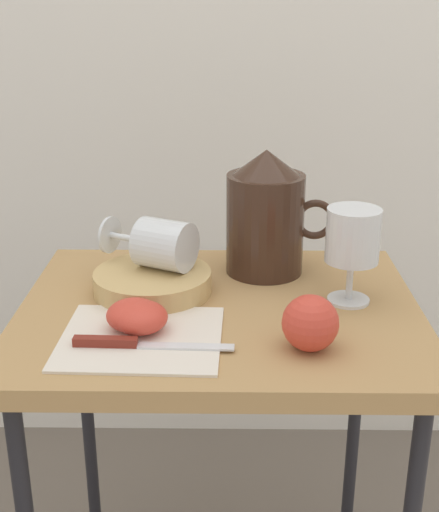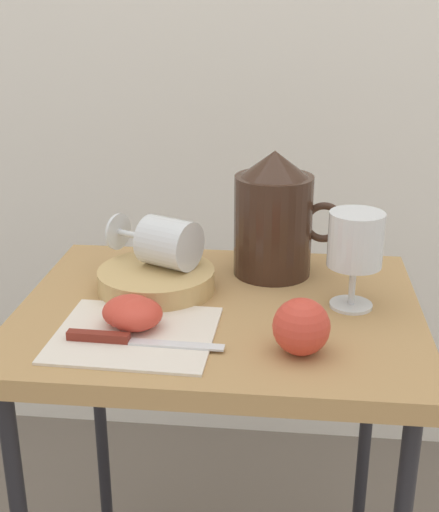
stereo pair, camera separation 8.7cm
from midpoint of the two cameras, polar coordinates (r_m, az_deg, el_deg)
name	(u,v)px [view 1 (the left image)]	position (r m, az deg, el deg)	size (l,w,h in m)	color
curtain_drape	(223,10)	(1.60, -1.34, 19.66)	(2.40, 0.03, 2.15)	silver
table	(220,344)	(1.06, -2.37, -7.32)	(0.60, 0.48, 0.67)	#AD8451
linen_napkin	(141,338)	(0.95, -9.15, -6.75)	(0.22, 0.19, 0.00)	silver
basket_tray	(153,282)	(1.08, -7.87, -2.20)	(0.18, 0.18, 0.04)	tan
pitcher	(266,223)	(1.13, 1.63, 2.71)	(0.18, 0.13, 0.21)	#382319
wine_glass_upright	(353,240)	(1.02, 8.57, 1.24)	(0.08, 0.08, 0.15)	silver
wine_glass_tipped_near	(162,244)	(1.07, -7.08, 0.95)	(0.16, 0.13, 0.08)	silver
apple_half_left	(140,317)	(0.95, -9.19, -5.09)	(0.08, 0.08, 0.04)	#CC3D2D
apple_half_right	(133,315)	(0.96, -9.73, -4.88)	(0.08, 0.08, 0.04)	#CC3D2D
apple_whole	(310,323)	(0.90, 4.78, -5.60)	(0.08, 0.08, 0.08)	#CC3D2D
knife	(129,343)	(0.92, -10.18, -7.17)	(0.21, 0.02, 0.01)	silver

